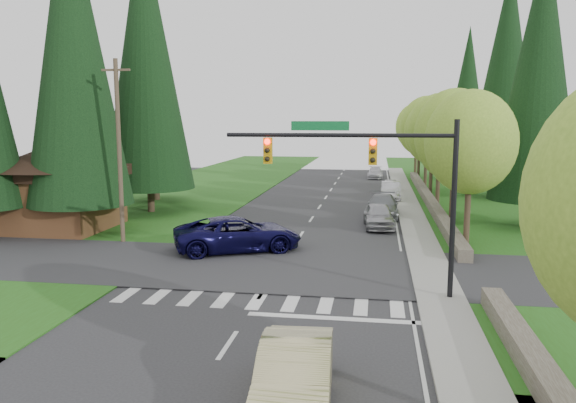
% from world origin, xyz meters
% --- Properties ---
extents(ground, '(120.00, 120.00, 0.00)m').
position_xyz_m(ground, '(0.00, 0.00, 0.00)').
color(ground, '#28282B').
rests_on(ground, ground).
extents(grass_east, '(14.00, 110.00, 0.06)m').
position_xyz_m(grass_east, '(13.00, 20.00, 0.03)').
color(grass_east, '#275516').
rests_on(grass_east, ground).
extents(grass_west, '(14.00, 110.00, 0.06)m').
position_xyz_m(grass_west, '(-13.00, 20.00, 0.03)').
color(grass_west, '#275516').
rests_on(grass_west, ground).
extents(cross_street, '(120.00, 8.00, 0.10)m').
position_xyz_m(cross_street, '(0.00, 8.00, 0.00)').
color(cross_street, '#28282B').
rests_on(cross_street, ground).
extents(sidewalk_east, '(1.80, 80.00, 0.13)m').
position_xyz_m(sidewalk_east, '(6.90, 22.00, 0.07)').
color(sidewalk_east, gray).
rests_on(sidewalk_east, ground).
extents(curb_east, '(0.20, 80.00, 0.13)m').
position_xyz_m(curb_east, '(6.05, 22.00, 0.07)').
color(curb_east, gray).
rests_on(curb_east, ground).
extents(stone_wall_south, '(0.70, 14.00, 0.70)m').
position_xyz_m(stone_wall_south, '(8.60, -3.00, 0.35)').
color(stone_wall_south, '#4C4438').
rests_on(stone_wall_south, ground).
extents(stone_wall_north, '(0.70, 40.00, 0.70)m').
position_xyz_m(stone_wall_north, '(8.60, 30.00, 0.35)').
color(stone_wall_north, '#4C4438').
rests_on(stone_wall_north, ground).
extents(traffic_signal, '(8.70, 0.37, 6.80)m').
position_xyz_m(traffic_signal, '(4.37, 4.50, 4.98)').
color(traffic_signal, black).
rests_on(traffic_signal, ground).
extents(brown_building, '(8.40, 8.40, 5.40)m').
position_xyz_m(brown_building, '(-15.00, 15.00, 3.14)').
color(brown_building, '#4C2D19').
rests_on(brown_building, ground).
extents(utility_pole, '(1.60, 0.24, 10.00)m').
position_xyz_m(utility_pole, '(-9.50, 12.00, 5.14)').
color(utility_pole, '#473828').
rests_on(utility_pole, ground).
extents(decid_tree_0, '(4.80, 4.80, 8.37)m').
position_xyz_m(decid_tree_0, '(9.20, 14.00, 5.60)').
color(decid_tree_0, '#38281C').
rests_on(decid_tree_0, ground).
extents(decid_tree_1, '(5.20, 5.20, 8.80)m').
position_xyz_m(decid_tree_1, '(9.30, 21.00, 5.80)').
color(decid_tree_1, '#38281C').
rests_on(decid_tree_1, ground).
extents(decid_tree_2, '(5.00, 5.00, 8.82)m').
position_xyz_m(decid_tree_2, '(9.10, 28.00, 5.93)').
color(decid_tree_2, '#38281C').
rests_on(decid_tree_2, ground).
extents(decid_tree_3, '(5.00, 5.00, 8.55)m').
position_xyz_m(decid_tree_3, '(9.20, 35.00, 5.66)').
color(decid_tree_3, '#38281C').
rests_on(decid_tree_3, ground).
extents(decid_tree_4, '(5.40, 5.40, 9.18)m').
position_xyz_m(decid_tree_4, '(9.30, 42.00, 6.06)').
color(decid_tree_4, '#38281C').
rests_on(decid_tree_4, ground).
extents(decid_tree_5, '(4.80, 4.80, 8.30)m').
position_xyz_m(decid_tree_5, '(9.10, 49.00, 5.53)').
color(decid_tree_5, '#38281C').
rests_on(decid_tree_5, ground).
extents(decid_tree_6, '(5.20, 5.20, 8.86)m').
position_xyz_m(decid_tree_6, '(9.20, 56.00, 5.86)').
color(decid_tree_6, '#38281C').
rests_on(decid_tree_6, ground).
extents(conifer_w_a, '(6.12, 6.12, 19.80)m').
position_xyz_m(conifer_w_a, '(-13.00, 14.00, 10.79)').
color(conifer_w_a, '#38281C').
rests_on(conifer_w_a, ground).
extents(conifer_w_b, '(5.44, 5.44, 17.80)m').
position_xyz_m(conifer_w_b, '(-16.00, 18.00, 9.79)').
color(conifer_w_b, '#38281C').
rests_on(conifer_w_b, ground).
extents(conifer_w_c, '(6.46, 6.46, 20.80)m').
position_xyz_m(conifer_w_c, '(-12.00, 22.00, 11.29)').
color(conifer_w_c, '#38281C').
rests_on(conifer_w_c, ground).
extents(conifer_w_e, '(5.78, 5.78, 18.80)m').
position_xyz_m(conifer_w_e, '(-14.00, 28.00, 10.29)').
color(conifer_w_e, '#38281C').
rests_on(conifer_w_e, ground).
extents(conifer_e_a, '(5.44, 5.44, 17.80)m').
position_xyz_m(conifer_e_a, '(14.00, 20.00, 9.79)').
color(conifer_e_a, '#38281C').
rests_on(conifer_e_a, ground).
extents(conifer_e_b, '(6.12, 6.12, 19.80)m').
position_xyz_m(conifer_e_b, '(15.00, 34.00, 10.79)').
color(conifer_e_b, '#38281C').
rests_on(conifer_e_b, ground).
extents(conifer_e_c, '(5.10, 5.10, 16.80)m').
position_xyz_m(conifer_e_c, '(14.00, 48.00, 9.29)').
color(conifer_e_c, '#38281C').
rests_on(conifer_e_c, ground).
extents(sedan_champagne, '(2.01, 5.00, 1.62)m').
position_xyz_m(sedan_champagne, '(2.56, -4.48, 0.81)').
color(sedan_champagne, '#CEC389').
rests_on(sedan_champagne, ground).
extents(suv_navy, '(7.22, 5.49, 1.82)m').
position_xyz_m(suv_navy, '(-2.67, 11.00, 0.91)').
color(suv_navy, '#0D0B38').
rests_on(suv_navy, ground).
extents(parked_car_a, '(2.15, 4.63, 1.53)m').
position_xyz_m(parked_car_a, '(4.57, 18.60, 0.77)').
color(parked_car_a, '#9E9EA2').
rests_on(parked_car_a, ground).
extents(parked_car_b, '(2.20, 5.25, 1.52)m').
position_xyz_m(parked_car_b, '(4.83, 22.77, 0.76)').
color(parked_car_b, slate).
rests_on(parked_car_b, ground).
extents(parked_car_c, '(1.64, 4.59, 1.51)m').
position_xyz_m(parked_car_c, '(5.60, 31.52, 0.75)').
color(parked_car_c, '#BCBCC1').
rests_on(parked_car_c, ground).
extents(parked_car_d, '(1.81, 3.85, 1.28)m').
position_xyz_m(parked_car_d, '(5.60, 36.00, 0.64)').
color(parked_car_d, silver).
rests_on(parked_car_d, ground).
extents(parked_car_e, '(1.80, 4.32, 1.25)m').
position_xyz_m(parked_car_e, '(4.20, 49.07, 0.62)').
color(parked_car_e, '#AEAEB3').
rests_on(parked_car_e, ground).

